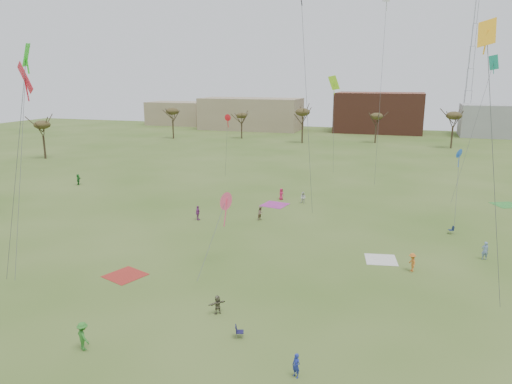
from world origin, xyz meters
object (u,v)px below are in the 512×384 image
(flyer_near_center, at_px, (83,336))
(camp_chair_center, at_px, (240,334))
(camp_chair_right, at_px, (451,231))
(radio_tower, at_px, (470,68))
(flyer_near_right, at_px, (296,366))

(flyer_near_center, bearing_deg, camp_chair_center, -126.52)
(flyer_near_center, distance_m, camp_chair_right, 39.14)
(flyer_near_center, xyz_separation_m, camp_chair_right, (23.60, 31.21, -0.66))
(camp_chair_center, distance_m, radio_tower, 134.06)
(flyer_near_right, relative_size, camp_chair_right, 1.66)
(flyer_near_center, xyz_separation_m, radio_tower, (34.39, 134.52, 18.28))
(flyer_near_center, bearing_deg, radio_tower, -76.85)
(radio_tower, bearing_deg, camp_chair_center, -101.11)
(flyer_near_right, height_order, camp_chair_right, flyer_near_right)
(camp_chair_right, distance_m, radio_tower, 105.59)
(radio_tower, bearing_deg, camp_chair_right, -95.96)
(flyer_near_right, relative_size, camp_chair_center, 1.66)
(radio_tower, bearing_deg, flyer_near_center, -104.34)
(flyer_near_right, bearing_deg, camp_chair_right, 101.49)
(camp_chair_center, distance_m, camp_chair_right, 30.71)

